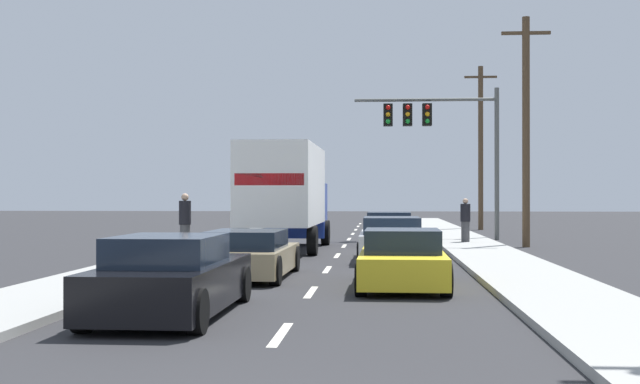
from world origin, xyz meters
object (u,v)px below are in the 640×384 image
at_px(pedestrian_near_corner, 185,222).
at_px(traffic_signal_mast, 431,125).
at_px(car_white, 392,240).
at_px(utility_pole_mid, 526,128).
at_px(utility_pole_far, 481,146).
at_px(pedestrian_mid_block, 465,220).
at_px(car_tan, 249,255).
at_px(car_yellow, 402,261).
at_px(car_black, 172,279).
at_px(car_gray, 389,230).
at_px(box_truck, 286,191).

bearing_deg(pedestrian_near_corner, traffic_signal_mast, 51.23).
bearing_deg(car_white, utility_pole_mid, 53.39).
height_order(utility_pole_far, pedestrian_mid_block, utility_pole_far).
bearing_deg(pedestrian_mid_block, traffic_signal_mast, 105.12).
xyz_separation_m(car_tan, car_white, (3.39, 5.29, 0.07)).
bearing_deg(traffic_signal_mast, car_yellow, -95.28).
relative_size(car_tan, utility_pole_mid, 0.52).
bearing_deg(traffic_signal_mast, utility_pole_far, 72.21).
height_order(car_tan, utility_pole_mid, utility_pole_mid).
xyz_separation_m(car_tan, utility_pole_far, (8.65, 27.61, 4.17)).
distance_m(car_tan, car_black, 6.13).
distance_m(car_gray, pedestrian_near_corner, 9.16).
bearing_deg(car_black, traffic_signal_mast, 76.63).
xyz_separation_m(box_truck, utility_pole_far, (8.85, 18.25, 2.64)).
height_order(car_tan, pedestrian_mid_block, pedestrian_mid_block).
relative_size(car_gray, traffic_signal_mast, 0.71).
height_order(car_tan, car_yellow, car_yellow).
distance_m(utility_pole_far, pedestrian_mid_block, 15.25).
distance_m(utility_pole_mid, pedestrian_mid_block, 4.16).
distance_m(pedestrian_near_corner, pedestrian_mid_block, 11.37).
height_order(utility_pole_mid, pedestrian_mid_block, utility_pole_mid).
bearing_deg(car_tan, utility_pole_mid, 55.06).
height_order(car_yellow, utility_pole_far, utility_pole_far).
distance_m(utility_pole_mid, pedestrian_near_corner, 13.22).
height_order(car_gray, pedestrian_near_corner, pedestrian_near_corner).
distance_m(car_tan, car_white, 6.28).
bearing_deg(car_gray, pedestrian_mid_block, -1.16).
height_order(car_white, car_yellow, car_white).
bearing_deg(traffic_signal_mast, car_white, -98.99).
distance_m(traffic_signal_mast, utility_pole_far, 11.15).
height_order(car_yellow, pedestrian_near_corner, pedestrian_near_corner).
distance_m(car_yellow, utility_pole_mid, 15.15).
relative_size(box_truck, car_yellow, 1.87).
height_order(car_gray, car_yellow, car_gray).
relative_size(traffic_signal_mast, pedestrian_mid_block, 3.93).
bearing_deg(car_gray, car_white, -90.11).
distance_m(box_truck, car_gray, 5.37).
bearing_deg(utility_pole_far, pedestrian_mid_block, -99.06).
height_order(car_tan, car_gray, car_gray).
relative_size(car_tan, car_black, 0.96).
distance_m(car_black, car_gray, 19.54).
distance_m(car_white, car_yellow, 6.97).
relative_size(car_tan, car_white, 0.96).
height_order(box_truck, utility_pole_far, utility_pole_far).
bearing_deg(car_tan, box_truck, 91.21).
distance_m(car_gray, utility_pole_far, 16.00).
height_order(car_tan, traffic_signal_mast, traffic_signal_mast).
height_order(car_tan, car_white, car_white).
relative_size(box_truck, traffic_signal_mast, 1.30).
relative_size(box_truck, utility_pole_mid, 1.00).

